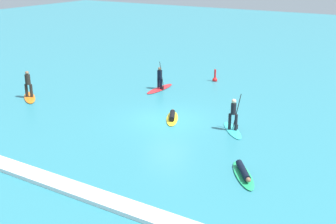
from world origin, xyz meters
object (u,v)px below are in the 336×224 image
(surfer_on_teal_board, at_px, (233,122))
(surfer_on_yellow_board, at_px, (172,117))
(surfer_on_red_board, at_px, (160,84))
(marker_buoy, at_px, (215,79))
(surfer_on_orange_board, at_px, (29,91))
(surfer_on_green_board, at_px, (243,173))

(surfer_on_teal_board, height_order, surfer_on_yellow_board, surfer_on_teal_board)
(surfer_on_red_board, bearing_deg, surfer_on_teal_board, 59.11)
(surfer_on_yellow_board, height_order, marker_buoy, marker_buoy)
(surfer_on_red_board, height_order, surfer_on_teal_board, surfer_on_red_board)
(surfer_on_orange_board, height_order, surfer_on_teal_board, surfer_on_teal_board)
(surfer_on_orange_board, distance_m, surfer_on_green_board, 17.02)
(surfer_on_orange_board, relative_size, surfer_on_teal_board, 1.08)
(surfer_on_teal_board, relative_size, marker_buoy, 2.38)
(surfer_on_green_board, bearing_deg, surfer_on_red_board, -168.35)
(surfer_on_red_board, relative_size, surfer_on_green_board, 1.19)
(surfer_on_orange_board, bearing_deg, surfer_on_teal_board, -134.99)
(surfer_on_orange_board, relative_size, surfer_on_green_board, 1.02)
(surfer_on_orange_board, distance_m, surfer_on_yellow_board, 10.52)
(surfer_on_yellow_board, bearing_deg, surfer_on_red_board, 10.67)
(surfer_on_red_board, bearing_deg, surfer_on_green_board, 48.16)
(surfer_on_yellow_board, relative_size, surfer_on_green_board, 0.99)
(surfer_on_orange_board, bearing_deg, surfer_on_red_board, -96.38)
(surfer_on_green_board, bearing_deg, surfer_on_yellow_board, -161.58)
(surfer_on_orange_board, relative_size, marker_buoy, 2.58)
(surfer_on_red_board, height_order, surfer_on_green_board, surfer_on_red_board)
(surfer_on_teal_board, bearing_deg, surfer_on_red_board, 19.20)
(marker_buoy, bearing_deg, surfer_on_orange_board, -129.77)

